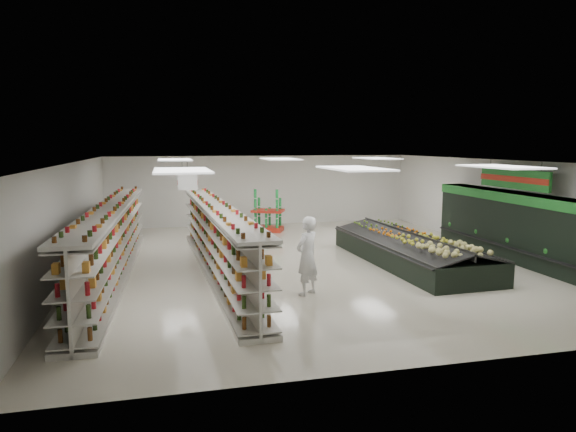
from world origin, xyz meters
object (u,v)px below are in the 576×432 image
object	(u,v)px
produce_island	(409,249)
shopper_main	(307,256)
gondola_center	(217,242)
shopper_background	(200,217)
soda_endcap	(268,213)
gondola_left	(112,245)

from	to	relation	value
produce_island	shopper_main	size ratio (longest dim) A/B	3.47
produce_island	gondola_center	bearing A→B (deg)	177.97
shopper_main	shopper_background	bearing A→B (deg)	-112.77
soda_endcap	shopper_main	world-z (taller)	shopper_main
gondola_left	soda_endcap	distance (m)	8.69
gondola_center	shopper_main	world-z (taller)	shopper_main
gondola_center	soda_endcap	size ratio (longest dim) A/B	6.77
produce_island	shopper_main	bearing A→B (deg)	-148.00
produce_island	soda_endcap	xyz separation A→B (m)	(-3.17, 6.93, 0.35)
produce_island	soda_endcap	distance (m)	7.63
gondola_left	shopper_background	bearing A→B (deg)	64.50
gondola_left	gondola_center	size ratio (longest dim) A/B	1.03
shopper_background	gondola_center	bearing A→B (deg)	-153.73
gondola_left	gondola_center	world-z (taller)	gondola_left
gondola_center	soda_endcap	distance (m)	7.29
soda_endcap	shopper_background	bearing A→B (deg)	-160.67
gondola_left	produce_island	size ratio (longest dim) A/B	1.70
gondola_center	shopper_main	bearing A→B (deg)	-57.14
gondola_left	shopper_main	distance (m)	5.71
gondola_center	shopper_background	size ratio (longest dim) A/B	6.60
gondola_left	shopper_background	xyz separation A→B (m)	(2.80, 5.46, -0.07)
soda_endcap	shopper_background	xyz separation A→B (m)	(-2.97, -1.04, 0.05)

